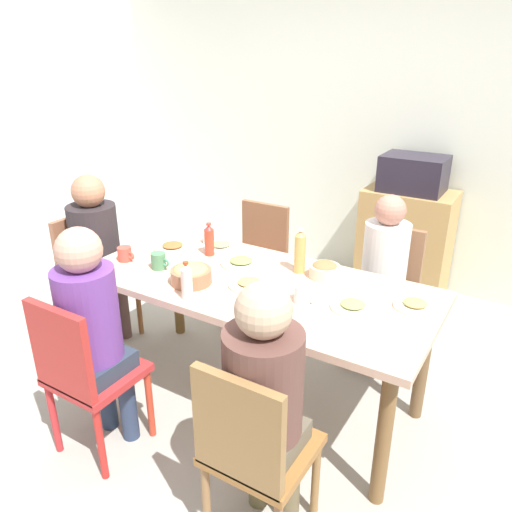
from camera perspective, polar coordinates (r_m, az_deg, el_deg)
name	(u,v)px	position (r m, az deg, el deg)	size (l,w,h in m)	color
ground_plane	(256,396)	(3.13, 0.00, -15.75)	(6.61, 6.61, 0.00)	#9E9D94
wall_back	(387,131)	(4.43, 14.82, 13.70)	(5.75, 0.12, 2.60)	silver
dining_table	(256,296)	(2.76, 0.00, -4.55)	(1.93, 0.88, 0.77)	#D0A992
chair_0	(258,257)	(3.69, 0.23, -0.13)	(0.40, 0.40, 0.90)	#955941
chair_1	(91,271)	(3.65, -18.35, -1.65)	(0.40, 0.40, 0.90)	#955C3E
person_1	(96,245)	(3.50, -17.82, 1.26)	(0.32, 0.32, 1.20)	brown
chair_2	(252,448)	(2.08, -0.44, -21.16)	(0.40, 0.40, 0.90)	#956230
person_2	(264,391)	(2.00, 0.96, -15.25)	(0.31, 0.31, 1.20)	brown
chair_3	(83,370)	(2.61, -19.23, -12.27)	(0.40, 0.40, 0.90)	#B52B2C
person_3	(92,323)	(2.54, -18.32, -7.28)	(0.30, 0.30, 1.22)	#24344E
chair_4	(385,288)	(3.34, 14.58, -3.53)	(0.40, 0.40, 0.90)	brown
person_4	(383,268)	(3.19, 14.37, -1.40)	(0.30, 0.30, 1.15)	#463D3E
plate_0	(241,262)	(2.92, -1.70, -0.73)	(0.24, 0.24, 0.04)	silver
plate_1	(249,284)	(2.66, -0.84, -3.20)	(0.22, 0.22, 0.04)	silver
plate_2	(353,306)	(2.48, 11.01, -5.66)	(0.22, 0.22, 0.04)	silver
plate_3	(415,305)	(2.57, 17.75, -5.37)	(0.21, 0.21, 0.04)	silver
plate_4	(173,247)	(3.18, -9.52, 1.04)	(0.23, 0.23, 0.04)	#E8E8C3
plate_5	(221,246)	(3.16, -4.07, 1.15)	(0.22, 0.22, 0.04)	white
bowl_0	(191,275)	(2.70, -7.44, -2.13)	(0.22, 0.22, 0.10)	#9B6547
bowl_1	(325,270)	(2.77, 7.86, -1.57)	(0.17, 0.17, 0.09)	beige
cup_0	(125,254)	(3.06, -14.79, 0.23)	(0.12, 0.08, 0.08)	#D4473B
cup_1	(209,238)	(3.24, -5.38, 2.09)	(0.11, 0.08, 0.07)	white
cup_2	(159,261)	(2.90, -11.08, -0.55)	(0.12, 0.08, 0.10)	#4C8459
cup_3	(303,294)	(2.49, 5.38, -4.38)	(0.12, 0.08, 0.09)	white
bottle_0	(209,240)	(3.03, -5.38, 1.82)	(0.06, 0.06, 0.21)	red
bottle_1	(187,281)	(2.52, -7.95, -2.88)	(0.06, 0.06, 0.20)	silver
bottle_2	(300,252)	(2.79, 5.05, 0.47)	(0.06, 0.06, 0.26)	tan
side_cabinet	(405,244)	(4.28, 16.67, 1.34)	(0.70, 0.44, 0.90)	tan
microwave	(413,174)	(4.11, 17.60, 9.00)	(0.48, 0.36, 0.28)	#241F2C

